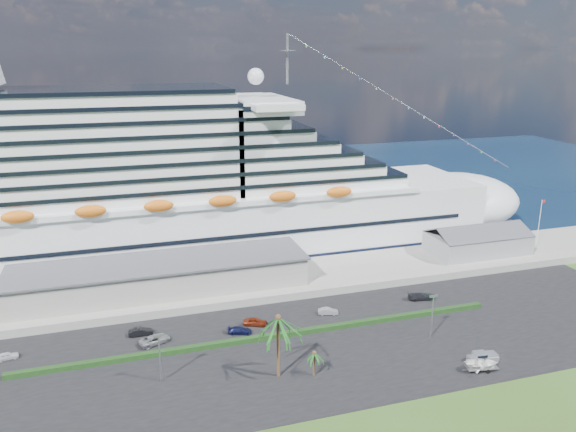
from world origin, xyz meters
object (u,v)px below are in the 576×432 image
object	(u,v)px
cruise_ship	(164,193)
pickup_truck	(482,356)
parked_car_3	(240,330)
boat_trailer	(482,364)

from	to	relation	value
cruise_ship	pickup_truck	distance (m)	81.53
parked_car_3	pickup_truck	bearing A→B (deg)	-102.32
parked_car_3	boat_trailer	size ratio (longest dim) A/B	0.66
pickup_truck	boat_trailer	bearing A→B (deg)	-126.39
parked_car_3	pickup_truck	world-z (taller)	pickup_truck
cruise_ship	pickup_truck	size ratio (longest dim) A/B	36.64
parked_car_3	pickup_truck	xyz separation A→B (m)	(36.70, -21.45, 0.34)
pickup_truck	boat_trailer	xyz separation A→B (m)	(-1.74, -2.36, 0.24)
cruise_ship	pickup_truck	xyz separation A→B (m)	(45.35, -65.93, -15.60)
cruise_ship	parked_car_3	world-z (taller)	cruise_ship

